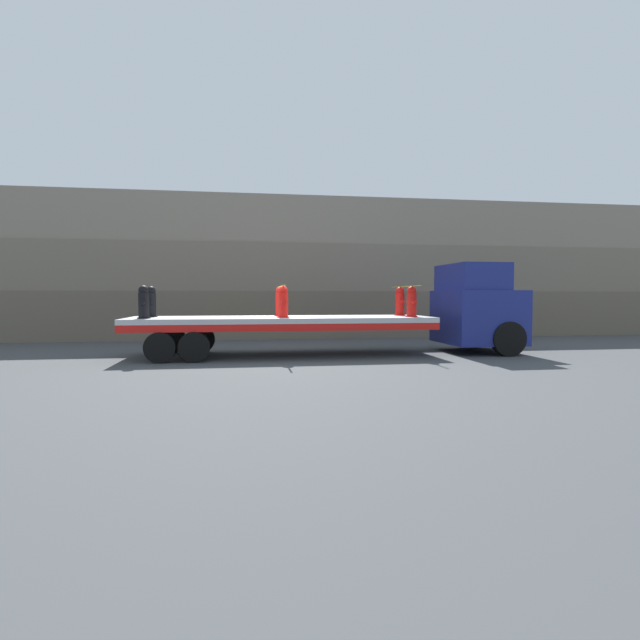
{
  "coord_description": "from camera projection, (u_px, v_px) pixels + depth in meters",
  "views": [
    {
      "loc": [
        -1.15,
        -14.97,
        1.78
      ],
      "look_at": [
        1.17,
        0.0,
        1.07
      ],
      "focal_mm": 28.0,
      "sensor_mm": 36.0,
      "label": 1
    }
  ],
  "objects": [
    {
      "name": "ground_plane",
      "position": [
        282.0,
        356.0,
        15.03
      ],
      "size": [
        120.0,
        120.0,
        0.0
      ],
      "primitive_type": "plane",
      "color": "#3F4244"
    },
    {
      "name": "rock_cliff",
      "position": [
        269.0,
        269.0,
        22.07
      ],
      "size": [
        60.0,
        3.3,
        6.03
      ],
      "color": "#665B4C",
      "rests_on": "ground_plane"
    },
    {
      "name": "truck_cab",
      "position": [
        479.0,
        308.0,
        15.93
      ],
      "size": [
        2.22,
        2.71,
        2.8
      ],
      "color": "navy",
      "rests_on": "ground_plane"
    },
    {
      "name": "flatbed_trailer",
      "position": [
        264.0,
        324.0,
        14.91
      ],
      "size": [
        8.94,
        2.67,
        1.17
      ],
      "color": "#B2B2B7",
      "rests_on": "ground_plane"
    },
    {
      "name": "fire_hydrant_black_near_0",
      "position": [
        144.0,
        302.0,
        13.81
      ],
      "size": [
        0.36,
        0.59,
        0.92
      ],
      "color": "black",
      "rests_on": "flatbed_trailer"
    },
    {
      "name": "fire_hydrant_black_far_0",
      "position": [
        151.0,
        302.0,
        14.93
      ],
      "size": [
        0.36,
        0.59,
        0.92
      ],
      "color": "black",
      "rests_on": "flatbed_trailer"
    },
    {
      "name": "fire_hydrant_red_near_1",
      "position": [
        283.0,
        302.0,
        14.4
      ],
      "size": [
        0.36,
        0.59,
        0.92
      ],
      "color": "red",
      "rests_on": "flatbed_trailer"
    },
    {
      "name": "fire_hydrant_red_far_1",
      "position": [
        280.0,
        302.0,
        15.52
      ],
      "size": [
        0.36,
        0.59,
        0.92
      ],
      "color": "red",
      "rests_on": "flatbed_trailer"
    },
    {
      "name": "fire_hydrant_red_near_2",
      "position": [
        412.0,
        302.0,
        14.99
      ],
      "size": [
        0.36,
        0.59,
        0.92
      ],
      "color": "red",
      "rests_on": "flatbed_trailer"
    },
    {
      "name": "fire_hydrant_red_far_2",
      "position": [
        400.0,
        302.0,
        16.11
      ],
      "size": [
        0.36,
        0.59,
        0.92
      ],
      "color": "red",
      "rests_on": "flatbed_trailer"
    },
    {
      "name": "cargo_strap_rear",
      "position": [
        282.0,
        286.0,
        14.94
      ],
      "size": [
        0.05,
        2.78,
        0.01
      ],
      "color": "yellow",
      "rests_on": "fire_hydrant_red_near_1"
    },
    {
      "name": "cargo_strap_middle",
      "position": [
        406.0,
        286.0,
        15.53
      ],
      "size": [
        0.05,
        2.78,
        0.01
      ],
      "color": "yellow",
      "rests_on": "fire_hydrant_red_near_2"
    }
  ]
}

